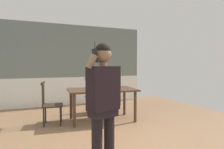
% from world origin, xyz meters
% --- Properties ---
extents(ground_plane, '(7.62, 7.62, 0.00)m').
position_xyz_m(ground_plane, '(0.00, 0.00, 0.00)').
color(ground_plane, '#846042').
extents(room_back_partition, '(5.32, 0.17, 2.73)m').
position_xyz_m(room_back_partition, '(0.00, 3.47, 1.32)').
color(room_back_partition, slate).
rests_on(room_back_partition, ground_plane).
extents(dining_table, '(1.74, 1.13, 0.78)m').
position_xyz_m(dining_table, '(0.32, 1.12, 0.69)').
color(dining_table, '#4C3323').
rests_on(dining_table, ground_plane).
extents(chair_near_window, '(0.48, 0.48, 1.01)m').
position_xyz_m(chair_near_window, '(0.42, 1.98, 0.48)').
color(chair_near_window, '#513823').
rests_on(chair_near_window, ground_plane).
extents(chair_by_doorway, '(0.53, 0.53, 0.98)m').
position_xyz_m(chair_by_doorway, '(-0.88, 1.27, 0.47)').
color(chair_by_doorway, '#2D2319').
rests_on(chair_by_doorway, ground_plane).
extents(person_figure, '(0.53, 0.32, 1.65)m').
position_xyz_m(person_figure, '(-0.51, -1.09, 0.95)').
color(person_figure, black).
rests_on(person_figure, ground_plane).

